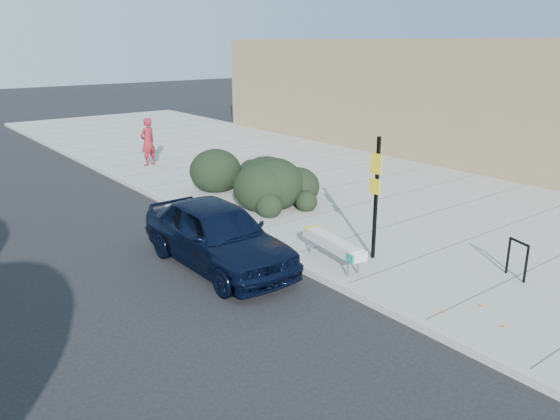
{
  "coord_description": "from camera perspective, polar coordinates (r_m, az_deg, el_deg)",
  "views": [
    {
      "loc": [
        -7.52,
        -7.41,
        5.05
      ],
      "look_at": [
        0.51,
        2.86,
        1.0
      ],
      "focal_mm": 35.0,
      "sensor_mm": 36.0,
      "label": 1
    }
  ],
  "objects": [
    {
      "name": "hedge",
      "position": [
        17.82,
        -2.23,
        4.07
      ],
      "size": [
        3.36,
        4.92,
        1.68
      ],
      "primitive_type": "ellipsoid",
      "rotation": [
        0.0,
        0.0,
        -0.27
      ],
      "color": "black",
      "rests_on": "sidewalk_near"
    },
    {
      "name": "ground",
      "position": [
        11.7,
        6.74,
        -8.44
      ],
      "size": [
        120.0,
        120.0,
        0.0
      ],
      "primitive_type": "plane",
      "color": "black",
      "rests_on": "ground"
    },
    {
      "name": "sign_post",
      "position": [
        12.6,
        9.97,
        1.91
      ],
      "size": [
        0.11,
        0.33,
        2.88
      ],
      "rotation": [
        0.0,
        0.0,
        -0.06
      ],
      "color": "black",
      "rests_on": "sidewalk_near"
    },
    {
      "name": "bike_rack",
      "position": [
        12.76,
        23.57,
        -4.39
      ],
      "size": [
        0.22,
        0.56,
        0.85
      ],
      "rotation": [
        0.0,
        0.0,
        -0.32
      ],
      "color": "black",
      "rests_on": "sidewalk_near"
    },
    {
      "name": "building_near",
      "position": [
        24.02,
        26.45,
        9.75
      ],
      "size": [
        6.0,
        36.0,
        5.0
      ],
      "primitive_type": "cube",
      "color": "#7B6849",
      "rests_on": "sidewalk_near"
    },
    {
      "name": "sedan_navy",
      "position": [
        12.68,
        -6.55,
        -2.53
      ],
      "size": [
        1.87,
        4.59,
        1.56
      ],
      "primitive_type": "imported",
      "rotation": [
        0.0,
        0.0,
        0.01
      ],
      "color": "black",
      "rests_on": "ground"
    },
    {
      "name": "curb_near",
      "position": [
        15.34,
        -6.44,
        -1.75
      ],
      "size": [
        0.22,
        50.0,
        0.17
      ],
      "primitive_type": "cube",
      "color": "#9E9E99",
      "rests_on": "ground"
    },
    {
      "name": "sidewalk_near",
      "position": [
        18.73,
        8.27,
        1.66
      ],
      "size": [
        11.2,
        50.0,
        0.15
      ],
      "primitive_type": "cube",
      "color": "gray",
      "rests_on": "ground"
    },
    {
      "name": "pedestrian",
      "position": [
        23.0,
        -13.64,
        6.94
      ],
      "size": [
        0.82,
        0.66,
        1.95
      ],
      "primitive_type": "imported",
      "rotation": [
        0.0,
        0.0,
        3.45
      ],
      "color": "maroon",
      "rests_on": "sidewalk_near"
    },
    {
      "name": "bench",
      "position": [
        12.5,
        5.59,
        -3.55
      ],
      "size": [
        0.72,
        2.04,
        0.61
      ],
      "rotation": [
        0.0,
        0.0,
        -0.15
      ],
      "color": "gray",
      "rests_on": "sidewalk_near"
    }
  ]
}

